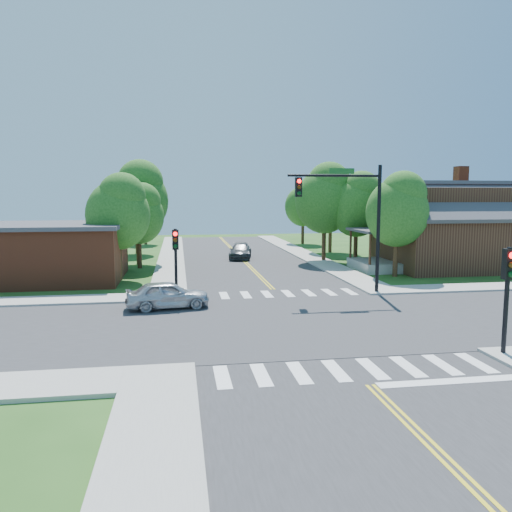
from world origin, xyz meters
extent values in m
plane|color=#224917|center=(0.00, 0.00, 0.00)|extent=(100.00, 100.00, 0.00)
cube|color=#2D2D30|center=(0.00, 0.00, 0.02)|extent=(10.00, 90.00, 0.04)
cube|color=#2D2D30|center=(0.00, 0.00, 0.03)|extent=(90.00, 10.00, 0.04)
cube|color=#2D2D30|center=(0.00, 0.00, 0.00)|extent=(10.20, 10.20, 0.06)
cube|color=#9E9B93|center=(6.10, 25.00, 0.07)|extent=(2.20, 40.00, 0.14)
cube|color=#9E9B93|center=(-6.10, 25.00, 0.07)|extent=(2.20, 40.00, 0.14)
cube|color=white|center=(-4.20, 6.20, 0.05)|extent=(0.45, 2.00, 0.01)
cube|color=white|center=(-3.00, 6.20, 0.05)|extent=(0.45, 2.00, 0.01)
cube|color=white|center=(-1.80, 6.20, 0.05)|extent=(0.45, 2.00, 0.01)
cube|color=white|center=(-0.60, 6.20, 0.05)|extent=(0.45, 2.00, 0.01)
cube|color=white|center=(0.60, 6.20, 0.05)|extent=(0.45, 2.00, 0.01)
cube|color=white|center=(1.80, 6.20, 0.05)|extent=(0.45, 2.00, 0.01)
cube|color=white|center=(3.00, 6.20, 0.05)|extent=(0.45, 2.00, 0.01)
cube|color=white|center=(4.20, 6.20, 0.05)|extent=(0.45, 2.00, 0.01)
cube|color=white|center=(-4.20, -6.20, 0.05)|extent=(0.45, 2.00, 0.01)
cube|color=white|center=(-3.00, -6.20, 0.05)|extent=(0.45, 2.00, 0.01)
cube|color=white|center=(-1.80, -6.20, 0.05)|extent=(0.45, 2.00, 0.01)
cube|color=white|center=(-0.60, -6.20, 0.05)|extent=(0.45, 2.00, 0.01)
cube|color=white|center=(0.60, -6.20, 0.05)|extent=(0.45, 2.00, 0.01)
cube|color=white|center=(1.80, -6.20, 0.05)|extent=(0.45, 2.00, 0.01)
cube|color=white|center=(3.00, -6.20, 0.05)|extent=(0.45, 2.00, 0.01)
cube|color=white|center=(4.20, -6.20, 0.05)|extent=(0.45, 2.00, 0.01)
cube|color=yellow|center=(-0.10, 26.25, 0.05)|extent=(0.10, 37.50, 0.01)
cube|color=yellow|center=(0.10, 26.25, 0.05)|extent=(0.10, 37.50, 0.01)
cube|color=white|center=(2.50, -7.60, 0.00)|extent=(4.60, 0.45, 0.09)
cylinder|color=black|center=(5.60, 5.60, 3.60)|extent=(0.20, 0.20, 7.20)
cylinder|color=black|center=(3.00, 5.60, 6.60)|extent=(5.20, 0.14, 0.14)
cube|color=#19591E|center=(3.40, 5.55, 6.85)|extent=(1.40, 0.04, 0.30)
cube|color=black|center=(1.00, 5.60, 5.98)|extent=(0.34, 0.28, 1.05)
sphere|color=#FF0C0C|center=(1.00, 5.43, 6.29)|extent=(0.22, 0.22, 0.22)
sphere|color=#3F2605|center=(1.00, 5.43, 5.97)|extent=(0.22, 0.22, 0.22)
sphere|color=#05330F|center=(1.00, 5.43, 5.65)|extent=(0.22, 0.22, 0.22)
cylinder|color=black|center=(5.60, -5.60, 1.90)|extent=(0.16, 0.16, 3.80)
cube|color=black|center=(5.60, -5.60, 3.23)|extent=(0.34, 0.28, 1.05)
sphere|color=#FF0C0C|center=(5.60, -5.77, 3.54)|extent=(0.22, 0.22, 0.22)
sphere|color=#3F2605|center=(5.60, -5.77, 3.22)|extent=(0.22, 0.22, 0.22)
sphere|color=#05330F|center=(5.60, -5.77, 2.90)|extent=(0.22, 0.22, 0.22)
cylinder|color=black|center=(-5.60, 5.60, 1.90)|extent=(0.16, 0.16, 3.80)
cube|color=black|center=(-5.60, 5.60, 3.23)|extent=(0.34, 0.28, 1.05)
sphere|color=#FF0C0C|center=(-5.60, 5.43, 3.54)|extent=(0.22, 0.22, 0.22)
sphere|color=#3F2605|center=(-5.60, 5.43, 3.22)|extent=(0.22, 0.22, 0.22)
sphere|color=#05330F|center=(-5.60, 5.43, 2.90)|extent=(0.22, 0.22, 0.22)
cube|color=#331911|center=(15.20, 14.20, 2.00)|extent=(10.00, 8.00, 4.00)
cube|color=#9E9B93|center=(8.90, 14.20, 0.35)|extent=(2.60, 4.50, 0.70)
cylinder|color=#331911|center=(7.80, 12.20, 1.60)|extent=(0.18, 0.18, 2.50)
cylinder|color=#331911|center=(7.80, 16.20, 1.60)|extent=(0.18, 0.18, 2.50)
cube|color=#38383D|center=(8.90, 14.20, 2.95)|extent=(2.80, 4.80, 0.18)
cube|color=brown|center=(17.70, 17.70, 3.55)|extent=(0.90, 0.90, 7.11)
cube|color=brown|center=(-14.20, 13.20, 1.75)|extent=(10.00, 8.00, 3.50)
cube|color=#38383D|center=(-14.20, 13.20, 3.60)|extent=(10.40, 8.40, 0.25)
cylinder|color=#382314|center=(9.21, 11.14, 1.34)|extent=(0.34, 0.34, 2.68)
ellipsoid|color=#1C4F17|center=(9.21, 11.14, 4.37)|extent=(4.23, 4.02, 4.65)
sphere|color=#1C4F17|center=(9.51, 10.94, 5.64)|extent=(3.10, 3.10, 3.10)
cylinder|color=#382314|center=(8.98, 18.28, 1.40)|extent=(0.34, 0.34, 2.80)
ellipsoid|color=#1C4F17|center=(8.98, 18.28, 4.57)|extent=(4.42, 4.20, 4.86)
sphere|color=#1C4F17|center=(9.28, 18.08, 5.90)|extent=(3.24, 3.24, 3.24)
cylinder|color=#382314|center=(9.24, 26.12, 1.53)|extent=(0.34, 0.34, 3.06)
ellipsoid|color=#1C4F17|center=(9.24, 26.12, 4.98)|extent=(4.82, 4.58, 5.31)
sphere|color=#1C4F17|center=(9.54, 25.92, 6.43)|extent=(3.54, 3.54, 3.54)
cylinder|color=#382314|center=(8.67, 34.78, 1.31)|extent=(0.34, 0.34, 2.63)
ellipsoid|color=#1C4F17|center=(8.67, 34.78, 4.28)|extent=(4.15, 3.94, 4.56)
sphere|color=#1C4F17|center=(8.97, 34.58, 5.53)|extent=(3.04, 3.04, 3.04)
cylinder|color=#382314|center=(-9.30, 12.69, 1.31)|extent=(0.34, 0.34, 2.61)
ellipsoid|color=#1C4F17|center=(-9.30, 12.69, 4.26)|extent=(4.12, 3.92, 4.54)
sphere|color=#1C4F17|center=(-9.00, 12.49, 5.50)|extent=(3.02, 3.02, 3.02)
cylinder|color=#382314|center=(-8.65, 20.16, 1.56)|extent=(0.34, 0.34, 3.12)
ellipsoid|color=#1C4F17|center=(-8.65, 20.16, 5.09)|extent=(4.92, 4.68, 5.42)
sphere|color=#1C4F17|center=(-8.35, 19.96, 6.56)|extent=(3.61, 3.61, 3.61)
cylinder|color=#382314|center=(-9.34, 27.65, 1.35)|extent=(0.34, 0.34, 2.71)
ellipsoid|color=#1C4F17|center=(-9.34, 27.65, 4.42)|extent=(4.28, 4.06, 4.70)
sphere|color=#1C4F17|center=(-9.04, 27.45, 5.70)|extent=(3.14, 3.14, 3.14)
cylinder|color=#382314|center=(-9.12, 37.09, 1.17)|extent=(0.34, 0.34, 2.34)
ellipsoid|color=#1C4F17|center=(-9.12, 37.09, 3.83)|extent=(3.70, 3.52, 4.07)
sphere|color=#1C4F17|center=(-8.82, 36.89, 4.94)|extent=(2.71, 2.71, 2.71)
cylinder|color=#382314|center=(6.62, 19.46, 1.55)|extent=(0.34, 0.34, 3.09)
ellipsoid|color=#1C4F17|center=(6.62, 19.46, 5.04)|extent=(4.88, 4.64, 5.37)
sphere|color=#1C4F17|center=(6.92, 19.26, 6.51)|extent=(3.58, 3.58, 3.58)
cylinder|color=#382314|center=(-8.40, 17.87, 1.21)|extent=(0.34, 0.34, 2.42)
ellipsoid|color=#1C4F17|center=(-8.40, 17.87, 3.95)|extent=(3.83, 3.63, 4.21)
sphere|color=#1C4F17|center=(-8.10, 17.67, 5.10)|extent=(2.81, 2.81, 2.81)
imported|color=#BABCC2|center=(-6.02, 3.50, 0.69)|extent=(2.64, 4.43, 1.37)
imported|color=#34373A|center=(-0.10, 22.15, 0.65)|extent=(3.41, 5.12, 1.30)
camera|label=1|loc=(-5.44, -20.80, 5.54)|focal=35.00mm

